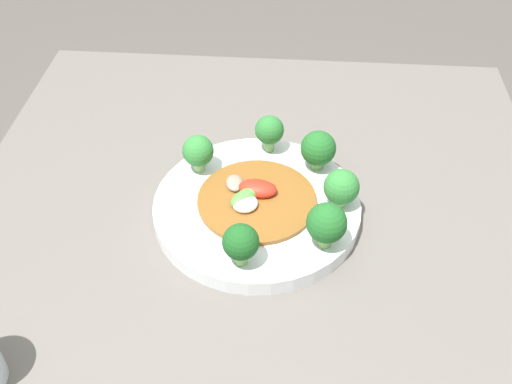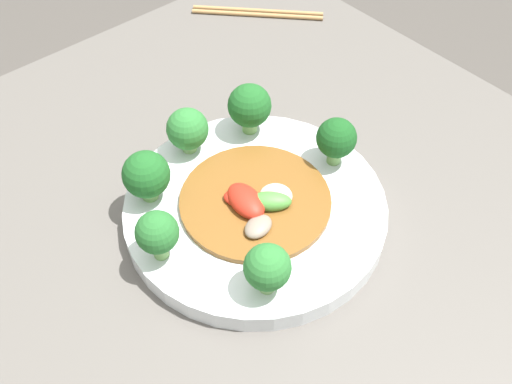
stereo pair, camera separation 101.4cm
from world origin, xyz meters
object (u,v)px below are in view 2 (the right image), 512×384
at_px(broccoli_southwest, 267,268).
at_px(stirfry_center, 257,201).
at_px(broccoli_northwest, 146,175).
at_px(plate, 256,210).
at_px(broccoli_east, 336,139).
at_px(broccoli_northeast, 250,106).
at_px(broccoli_west, 157,233).
at_px(chopsticks, 258,13).
at_px(broccoli_north, 187,129).

relative_size(broccoli_southwest, stirfry_center, 0.35).
distance_m(broccoli_northwest, stirfry_center, 0.13).
relative_size(plate, broccoli_east, 4.80).
height_order(plate, broccoli_northeast, broccoli_northeast).
bearing_deg(stirfry_center, broccoli_west, 173.33).
xyz_separation_m(plate, chopsticks, (0.29, 0.33, -0.01)).
bearing_deg(broccoli_north, stirfry_center, -88.51).
bearing_deg(broccoli_southwest, chopsticks, 50.01).
xyz_separation_m(broccoli_southwest, broccoli_north, (0.06, 0.22, -0.00)).
xyz_separation_m(plate, broccoli_north, (-0.00, 0.12, 0.05)).
bearing_deg(broccoli_northeast, broccoli_southwest, -126.30).
xyz_separation_m(plate, broccoli_southwest, (-0.07, -0.09, 0.05)).
bearing_deg(stirfry_center, broccoli_northeast, 53.11).
bearing_deg(plate, broccoli_northeast, 52.78).
distance_m(broccoli_northwest, chopsticks, 0.45).
bearing_deg(broccoli_northwest, stirfry_center, -47.09).
bearing_deg(broccoli_east, plate, 174.76).
height_order(stirfry_center, chopsticks, stirfry_center).
bearing_deg(broccoli_east, broccoli_north, 132.39).
height_order(broccoli_southwest, chopsticks, broccoli_southwest).
xyz_separation_m(broccoli_west, broccoli_north, (0.12, 0.11, -0.00)).
height_order(broccoli_east, broccoli_northeast, broccoli_northeast).
bearing_deg(broccoli_west, broccoli_southwest, -61.11).
bearing_deg(broccoli_northeast, stirfry_center, -126.89).
xyz_separation_m(plate, stirfry_center, (-0.00, -0.00, 0.02)).
distance_m(broccoli_west, stirfry_center, 0.13).
relative_size(plate, broccoli_north, 5.06).
xyz_separation_m(broccoli_west, broccoli_northwest, (0.04, 0.08, -0.00)).
bearing_deg(broccoli_east, broccoli_northeast, 110.38).
xyz_separation_m(broccoli_northeast, broccoli_north, (-0.08, 0.02, -0.01)).
bearing_deg(stirfry_center, broccoli_east, -3.87).
bearing_deg(chopsticks, broccoli_northeast, -132.84).
bearing_deg(chopsticks, broccoli_northwest, -147.39).
relative_size(broccoli_east, broccoli_northwest, 0.98).
bearing_deg(stirfry_center, broccoli_southwest, -125.61).
bearing_deg(broccoli_southwest, broccoli_north, 73.99).
distance_m(broccoli_east, broccoli_northwest, 0.23).
bearing_deg(broccoli_northeast, plate, -127.22).
bearing_deg(broccoli_north, chopsticks, 35.19).
distance_m(broccoli_southwest, broccoli_north, 0.23).
xyz_separation_m(broccoli_southwest, stirfry_center, (0.07, 0.09, -0.03)).
bearing_deg(stirfry_center, broccoli_north, 91.49).
height_order(plate, broccoli_west, broccoli_west).
relative_size(broccoli_east, broccoli_northeast, 0.93).
bearing_deg(broccoli_northeast, broccoli_northwest, -176.12).
height_order(broccoli_east, chopsticks, broccoli_east).
bearing_deg(plate, broccoli_north, 92.06).
height_order(broccoli_west, broccoli_north, broccoli_west).
distance_m(broccoli_north, stirfry_center, 0.13).
distance_m(broccoli_southwest, broccoli_northwest, 0.18).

